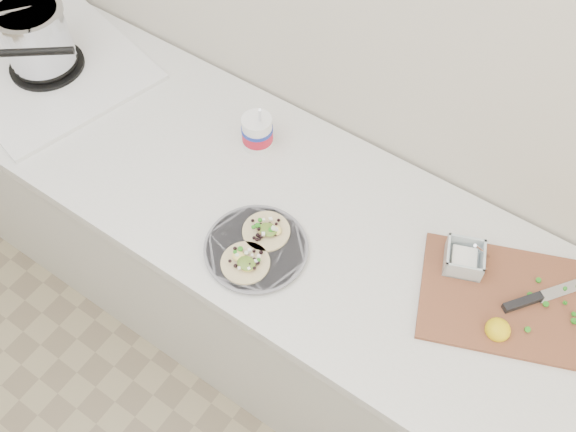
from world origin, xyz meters
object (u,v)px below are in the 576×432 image
Objects in this scene: stove at (40,48)px; tub at (258,130)px; taco_plate at (256,247)px; cutboard at (508,294)px.

stove reaches higher than tub.
tub is (0.73, 0.12, -0.03)m from stove.
taco_plate is (0.93, -0.17, -0.07)m from stove.
stove is 0.74m from tub.
taco_plate is 0.53× the size of cutboard.
stove is at bearing 160.74° from cutboard.
cutboard is (1.52, 0.07, -0.07)m from stove.
stove is 1.52m from cutboard.
tub reaches higher than cutboard.
cutboard is at bearing 22.27° from taco_plate.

